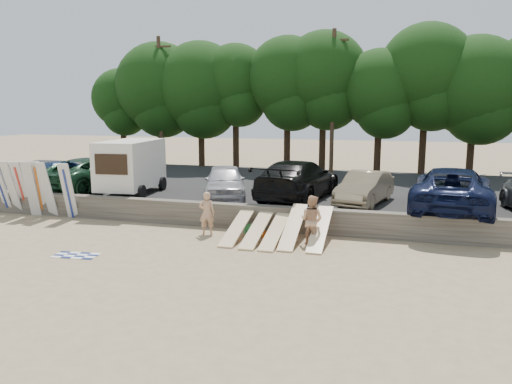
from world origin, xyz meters
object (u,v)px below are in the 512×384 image
car_2 (225,182)px  beachgoer_b (312,220)px  car_1 (95,173)px  beachgoer_a (207,213)px  car_0 (53,173)px  box_trailer (131,164)px  car_4 (365,188)px  car_3 (298,179)px  cooler (249,229)px  car_5 (452,189)px

car_2 → beachgoer_b: bearing=-60.9°
car_1 → beachgoer_b: size_ratio=3.35×
car_2 → beachgoer_a: car_2 is taller
car_0 → box_trailer: bearing=10.1°
car_4 → beachgoer_b: 4.95m
box_trailer → car_3: box_trailer is taller
car_1 → car_2: car_1 is taller
car_3 → car_0: bearing=9.2°
car_1 → beachgoer_a: car_1 is taller
box_trailer → car_0: (-5.26, 0.87, -0.75)m
car_2 → beachgoer_a: (0.67, -3.94, -0.63)m
car_1 → car_4: size_ratio=1.40×
box_trailer → beachgoer_a: 6.81m
beachgoer_b → cooler: (-2.66, 1.02, -0.74)m
beachgoer_b → cooler: 2.95m
car_4 → beachgoer_a: size_ratio=2.56×
box_trailer → beachgoer_b: 10.57m
car_2 → beachgoer_b: 6.47m
car_5 → box_trailer: bearing=5.8°
car_2 → car_5: bearing=-20.3°
beachgoer_b → cooler: bearing=-3.1°
beachgoer_a → beachgoer_b: bearing=163.6°
car_4 → car_0: bearing=-168.1°
box_trailer → car_3: size_ratio=0.69×
car_0 → car_3: bearing=20.2°
car_1 → car_3: car_3 is taller
car_3 → car_4: car_3 is taller
box_trailer → cooler: box_trailer is taller
box_trailer → car_1: 2.65m
box_trailer → beachgoer_b: (9.66, -4.11, -1.27)m
car_4 → beachgoer_b: size_ratio=2.40×
box_trailer → car_4: (11.18, 0.57, -0.75)m
car_3 → car_5: 6.69m
car_4 → cooler: (-4.19, -3.66, -1.25)m
car_4 → car_5: car_5 is taller
car_2 → car_4: bearing=-15.7°
car_3 → car_2: bearing=23.7°
car_5 → car_2: bearing=5.1°
box_trailer → car_1: (-2.49, 0.64, -0.63)m
car_2 → car_3: bearing=-4.5°
car_0 → beachgoer_b: (14.92, -4.98, -0.51)m
car_1 → car_2: bearing=-173.3°
car_4 → cooler: car_4 is taller
car_2 → car_3: size_ratio=0.74×
car_3 → beachgoer_b: bearing=115.5°
car_1 → beachgoer_b: car_1 is taller
car_5 → beachgoer_b: car_5 is taller
box_trailer → car_0: size_ratio=1.02×
box_trailer → cooler: size_ratio=11.36×
car_3 → cooler: (-1.10, -4.12, -1.44)m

